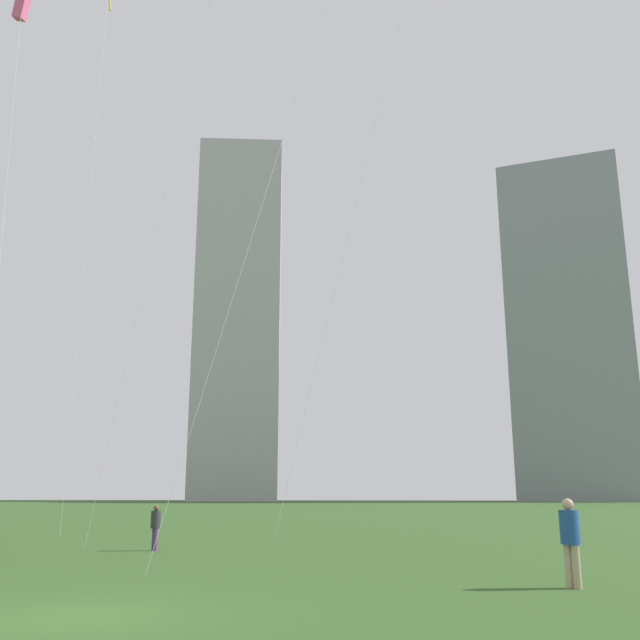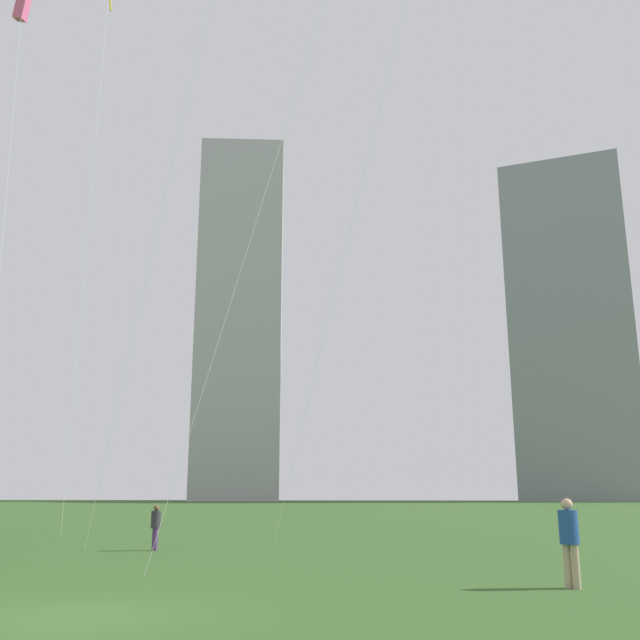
{
  "view_description": "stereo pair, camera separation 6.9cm",
  "coord_description": "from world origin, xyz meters",
  "views": [
    {
      "loc": [
        5.08,
        -11.97,
        2.03
      ],
      "look_at": [
        2.87,
        12.63,
        8.0
      ],
      "focal_mm": 39.65,
      "sensor_mm": 36.0,
      "label": 1
    },
    {
      "loc": [
        5.15,
        -11.97,
        2.03
      ],
      "look_at": [
        2.87,
        12.63,
        8.0
      ],
      "focal_mm": 39.65,
      "sensor_mm": 36.0,
      "label": 2
    }
  ],
  "objects": [
    {
      "name": "person_standing_0",
      "position": [
        9.05,
        4.38,
        1.07
      ],
      "size": [
        0.41,
        0.41,
        1.86
      ],
      "rotation": [
        0.0,
        0.0,
        5.52
      ],
      "color": "tan",
      "rests_on": "ground"
    },
    {
      "name": "ground",
      "position": [
        0.0,
        0.0,
        0.0
      ],
      "size": [
        280.0,
        280.0,
        0.0
      ],
      "primitive_type": "plane",
      "color": "#335623"
    },
    {
      "name": "person_standing_2",
      "position": [
        -2.94,
        13.04,
        0.89
      ],
      "size": [
        0.34,
        0.34,
        1.54
      ],
      "rotation": [
        0.0,
        0.0,
        5.41
      ],
      "color": "#593372",
      "rests_on": "ground"
    },
    {
      "name": "distant_highrise_0",
      "position": [
        43.35,
        132.79,
        33.5
      ],
      "size": [
        28.28,
        27.95,
        67.0
      ],
      "primitive_type": "cube",
      "rotation": [
        0.0,
        0.0,
        -0.28
      ],
      "color": "gray",
      "rests_on": "ground"
    },
    {
      "name": "distant_highrise_1",
      "position": [
        -25.29,
        132.78,
        37.37
      ],
      "size": [
        19.96,
        22.57,
        74.74
      ],
      "primitive_type": "cube",
      "rotation": [
        0.0,
        0.0,
        0.14
      ],
      "color": "#A8A8AD",
      "rests_on": "ground"
    },
    {
      "name": "kite_flying_5",
      "position": [
        -12.34,
        16.86,
        25.16
      ],
      "size": [
        4.5,
        6.22,
        26.01
      ],
      "color": "silver",
      "rests_on": "ground"
    }
  ]
}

